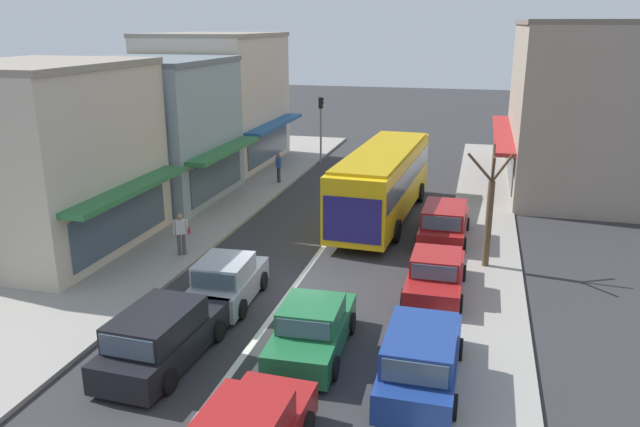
# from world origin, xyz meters

# --- Properties ---
(ground_plane) EXTENTS (140.00, 140.00, 0.00)m
(ground_plane) POSITION_xyz_m (0.00, 0.00, 0.00)
(ground_plane) COLOR #2D2D30
(lane_centre_line) EXTENTS (0.20, 28.00, 0.01)m
(lane_centre_line) POSITION_xyz_m (0.00, 4.00, 0.00)
(lane_centre_line) COLOR silver
(lane_centre_line) RESTS_ON ground
(sidewalk_left) EXTENTS (5.20, 44.00, 0.14)m
(sidewalk_left) POSITION_xyz_m (-6.80, 6.00, 0.07)
(sidewalk_left) COLOR gray
(sidewalk_left) RESTS_ON ground
(kerb_right) EXTENTS (2.80, 44.00, 0.12)m
(kerb_right) POSITION_xyz_m (6.20, 6.00, 0.06)
(kerb_right) COLOR gray
(kerb_right) RESTS_ON ground
(shopfront_corner_near) EXTENTS (7.13, 7.91, 7.29)m
(shopfront_corner_near) POSITION_xyz_m (-10.18, 1.28, 3.64)
(shopfront_corner_near) COLOR beige
(shopfront_corner_near) RESTS_ON ground
(shopfront_mid_block) EXTENTS (8.08, 7.42, 7.02)m
(shopfront_mid_block) POSITION_xyz_m (-10.18, 9.13, 3.50)
(shopfront_mid_block) COLOR #84939E
(shopfront_mid_block) RESTS_ON ground
(shopfront_far_end) EXTENTS (7.64, 9.02, 8.07)m
(shopfront_far_end) POSITION_xyz_m (-10.18, 17.58, 4.03)
(shopfront_far_end) COLOR beige
(shopfront_far_end) RESTS_ON ground
(building_right_far) EXTENTS (9.06, 13.97, 8.79)m
(building_right_far) POSITION_xyz_m (11.48, 17.62, 4.39)
(building_right_far) COLOR gray
(building_right_far) RESTS_ON ground
(city_bus) EXTENTS (3.16, 10.97, 3.23)m
(city_bus) POSITION_xyz_m (1.66, 8.54, 1.88)
(city_bus) COLOR yellow
(city_bus) RESTS_ON ground
(wagon_adjacent_lane_lead) EXTENTS (2.09, 4.58, 1.58)m
(wagon_adjacent_lane_lead) POSITION_xyz_m (-1.92, -5.48, 0.75)
(wagon_adjacent_lane_lead) COLOR black
(wagon_adjacent_lane_lead) RESTS_ON ground
(sedan_queue_gap_filler) EXTENTS (2.00, 4.25, 1.47)m
(sedan_queue_gap_filler) POSITION_xyz_m (1.74, -3.96, 0.66)
(sedan_queue_gap_filler) COLOR #1E6638
(sedan_queue_gap_filler) RESTS_ON ground
(hatchback_adjacent_lane_trail) EXTENTS (1.95, 3.77, 1.54)m
(hatchback_adjacent_lane_trail) POSITION_xyz_m (-1.72, -1.59, 0.71)
(hatchback_adjacent_lane_trail) COLOR #9EA3A8
(hatchback_adjacent_lane_trail) RESTS_ON ground
(parked_wagon_kerb_front) EXTENTS (1.96, 4.51, 1.58)m
(parked_wagon_kerb_front) POSITION_xyz_m (4.76, -4.90, 0.75)
(parked_wagon_kerb_front) COLOR navy
(parked_wagon_kerb_front) RESTS_ON ground
(parked_sedan_kerb_second) EXTENTS (1.91, 4.21, 1.47)m
(parked_sedan_kerb_second) POSITION_xyz_m (4.70, 0.68, 0.66)
(parked_sedan_kerb_second) COLOR maroon
(parked_sedan_kerb_second) RESTS_ON ground
(parked_wagon_kerb_third) EXTENTS (2.00, 4.53, 1.58)m
(parked_wagon_kerb_third) POSITION_xyz_m (4.62, 6.15, 0.75)
(parked_wagon_kerb_third) COLOR maroon
(parked_wagon_kerb_third) RESTS_ON ground
(traffic_light_downstreet) EXTENTS (0.33, 0.24, 4.20)m
(traffic_light_downstreet) POSITION_xyz_m (-4.00, 19.41, 2.85)
(traffic_light_downstreet) COLOR gray
(traffic_light_downstreet) RESTS_ON ground
(street_tree_right) EXTENTS (1.60, 1.70, 4.50)m
(street_tree_right) POSITION_xyz_m (6.30, 3.45, 2.12)
(street_tree_right) COLOR brown
(street_tree_right) RESTS_ON ground
(pedestrian_with_handbag_near) EXTENTS (0.61, 0.49, 1.63)m
(pedestrian_with_handbag_near) POSITION_xyz_m (-4.92, 1.65, 1.07)
(pedestrian_with_handbag_near) COLOR #4C4742
(pedestrian_with_handbag_near) RESTS_ON sidewalk_left
(pedestrian_browsing_midblock) EXTENTS (0.39, 0.47, 1.63)m
(pedestrian_browsing_midblock) POSITION_xyz_m (-4.89, 13.41, 1.07)
(pedestrian_browsing_midblock) COLOR #333338
(pedestrian_browsing_midblock) RESTS_ON sidewalk_left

